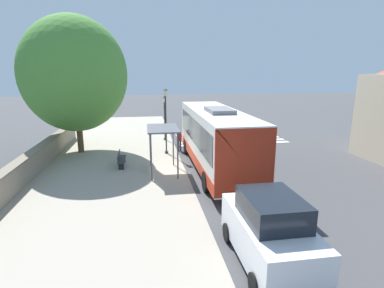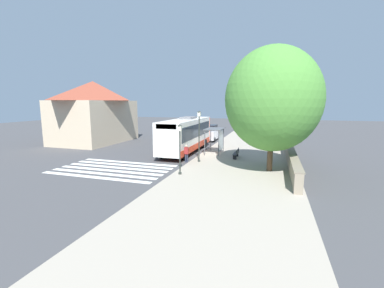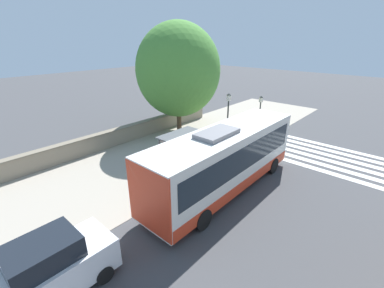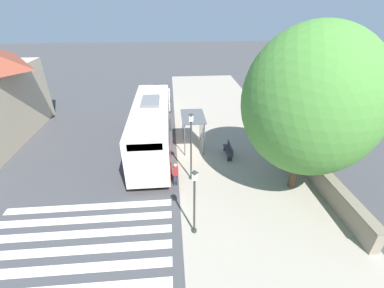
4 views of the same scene
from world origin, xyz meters
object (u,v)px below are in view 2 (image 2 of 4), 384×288
bench (236,153)px  street_lamp_near (199,132)px  bus (186,134)px  shade_tree (273,99)px  bus_shelter (216,133)px  parked_car_behind_bus (210,133)px  pedestrian (186,152)px  street_lamp_far (180,145)px

bench → street_lamp_near: (2.97, 2.56, 2.21)m
bus → bench: bus is taller
street_lamp_near → shade_tree: (-6.06, 1.30, 2.79)m
street_lamp_near → bus_shelter: bearing=-98.8°
parked_car_behind_bus → pedestrian: bearing=94.6°
bus → parked_car_behind_bus: (-0.49, -9.00, -0.88)m
street_lamp_near → parked_car_behind_bus: bearing=-80.8°
street_lamp_near → shade_tree: 6.79m
bus → street_lamp_near: size_ratio=2.33×
bus → bus_shelter: (-3.22, -0.09, 0.23)m
bus → bench: 5.92m
bus_shelter → street_lamp_far: street_lamp_far is taller
bench → street_lamp_near: street_lamp_near is taller
street_lamp_far → bus: bearing=-74.1°
parked_car_behind_bus → bus: bearing=86.9°
bench → shade_tree: shade_tree is taller
street_lamp_near → street_lamp_far: (0.20, 4.35, -0.47)m
bus → pedestrian: bearing=109.1°
bus → parked_car_behind_bus: bearing=-93.1°
bus → shade_tree: (-8.64, 5.32, 3.55)m
bus → parked_car_behind_bus: bus is taller
pedestrian → street_lamp_far: size_ratio=0.43×
parked_car_behind_bus → bench: bearing=115.9°
bus_shelter → parked_car_behind_bus: size_ratio=0.70×
shade_tree → bus: bearing=-31.6°
pedestrian → parked_car_behind_bus: 13.63m
street_lamp_near → pedestrian: bearing=30.0°
street_lamp_far → shade_tree: 7.69m
street_lamp_near → street_lamp_far: street_lamp_near is taller
bus → bus_shelter: bearing=-178.4°
shade_tree → bench: bearing=-51.4°
street_lamp_far → street_lamp_near: bearing=-92.7°
bus → pedestrian: 4.96m
pedestrian → bench: (-3.96, -3.14, -0.44)m
bus → street_lamp_far: size_ratio=2.86×
pedestrian → street_lamp_near: 2.11m
street_lamp_near → bus: bearing=-57.2°
bus_shelter → bench: bearing=146.6°
bus → bus_shelter: 3.23m
street_lamp_far → shade_tree: bearing=-154.0°
street_lamp_far → parked_car_behind_bus: 17.51m
bus → street_lamp_near: 4.84m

